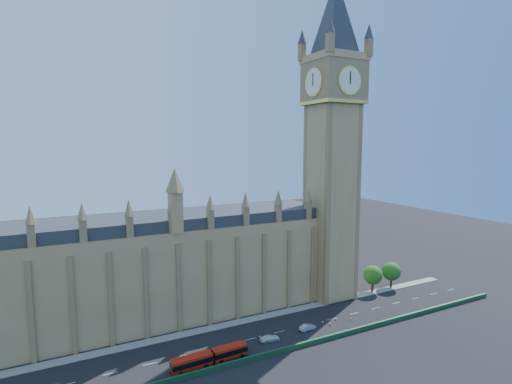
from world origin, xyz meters
name	(u,v)px	position (x,y,z in m)	size (l,w,h in m)	color
ground	(235,343)	(0.00, 0.00, 0.00)	(400.00, 400.00, 0.00)	black
palace_westminster	(109,275)	(-25.00, 22.00, 13.86)	(120.00, 20.00, 28.00)	#A0814D
elizabeth_tower	(333,117)	(38.00, 13.99, 54.56)	(20.59, 20.59, 105.00)	#A0814D
bridge_parapet	(252,358)	(0.00, -9.00, 0.60)	(160.00, 0.60, 1.20)	#1E4C2D
kerb_north	(220,326)	(0.00, 9.50, 0.08)	(160.00, 3.00, 0.16)	gray
tree_east_near	(373,274)	(52.22, 10.08, 5.64)	(6.00, 6.00, 8.50)	#382619
tree_east_far	(392,271)	(60.22, 10.08, 5.64)	(6.00, 6.00, 8.50)	#382619
red_bus	(210,357)	(-8.57, -5.99, 1.52)	(17.06, 3.33, 2.88)	#AD1D0B
car_grey	(237,352)	(-2.00, -5.19, 0.82)	(1.94, 4.83, 1.64)	#3E4146
car_silver	(308,327)	(18.93, -2.35, 0.74)	(1.58, 4.52, 1.49)	#9FA1A7
car_white	(270,338)	(7.65, -2.99, 0.72)	(2.01, 4.94, 1.43)	white
cone_a	(336,319)	(28.87, -1.18, 0.38)	(0.65, 0.65, 0.78)	black
cone_b	(323,322)	(24.60, -1.04, 0.37)	(0.62, 0.62, 0.74)	black
cone_c	(330,324)	(25.66, -2.85, 0.34)	(0.57, 0.57, 0.69)	black
cone_d	(350,319)	(32.41, -2.73, 0.31)	(0.49, 0.49, 0.63)	black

